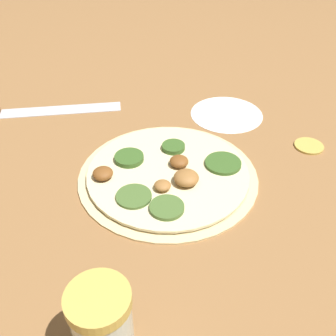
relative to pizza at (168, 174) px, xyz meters
name	(u,v)px	position (x,y,z in m)	size (l,w,h in m)	color
ground_plane	(168,176)	(0.00, 0.00, -0.01)	(3.00, 3.00, 0.00)	olive
pizza	(168,174)	(0.00, 0.00, 0.00)	(0.27, 0.27, 0.03)	beige
knife	(5,111)	(-0.29, 0.21, 0.00)	(0.32, 0.05, 0.02)	silver
spice_jar	(103,326)	(-0.08, -0.26, 0.04)	(0.06, 0.06, 0.09)	silver
loose_cap	(309,145)	(0.24, 0.06, 0.00)	(0.05, 0.05, 0.01)	gold
flour_patch	(227,114)	(0.12, 0.18, -0.01)	(0.13, 0.13, 0.00)	white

